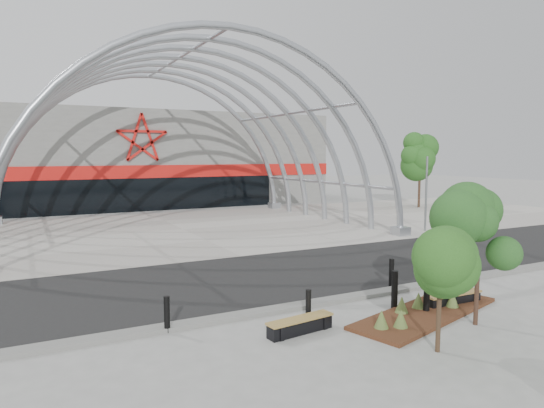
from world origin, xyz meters
name	(u,v)px	position (x,y,z in m)	size (l,w,h in m)	color
ground	(331,299)	(0.00, 0.00, 0.00)	(140.00, 140.00, 0.00)	gray
road	(278,274)	(0.00, 3.50, 0.01)	(140.00, 7.00, 0.02)	black
forecourt	(183,230)	(0.00, 15.50, 0.02)	(60.00, 17.00, 0.04)	#A39D94
kerb	(336,300)	(0.00, -0.25, 0.06)	(60.00, 0.50, 0.12)	slate
arena_building	(124,159)	(0.00, 33.45, 3.99)	(34.00, 15.24, 8.00)	slate
vault_canopy	(183,230)	(0.00, 15.50, 0.02)	(20.80, 15.80, 20.36)	#A3A8AF
planting_bed	(424,310)	(1.49, -2.39, 0.13)	(5.51, 2.99, 0.56)	#3E1B11
signal_pole	(426,193)	(12.30, 8.50, 2.27)	(0.32, 0.60, 4.34)	slate
street_tree_0	(441,247)	(-0.10, -4.42, 2.42)	(1.48, 1.48, 3.37)	#342416
street_tree_1	(479,231)	(2.12, -3.59, 2.50)	(1.47, 1.47, 3.47)	black
bench_0	(300,326)	(-2.29, -1.98, 0.19)	(1.90, 0.64, 0.39)	black
bench_1	(453,299)	(2.83, -2.19, 0.20)	(1.94, 0.47, 0.41)	black
bollard_0	(167,315)	(-5.25, -0.43, 0.47)	(0.15, 0.15, 0.93)	black
bollard_1	(308,307)	(-1.75, -1.50, 0.46)	(0.15, 0.15, 0.92)	black
bollard_2	(427,295)	(1.60, -2.36, 0.54)	(0.17, 0.17, 1.09)	black
bollard_3	(395,290)	(1.07, -1.64, 0.57)	(0.18, 0.18, 1.14)	black
bollard_4	(391,274)	(2.44, 0.06, 0.51)	(0.16, 0.16, 1.03)	black
bg_tree_1	(420,157)	(21.00, 18.00, 4.25)	(2.70, 2.70, 5.91)	black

